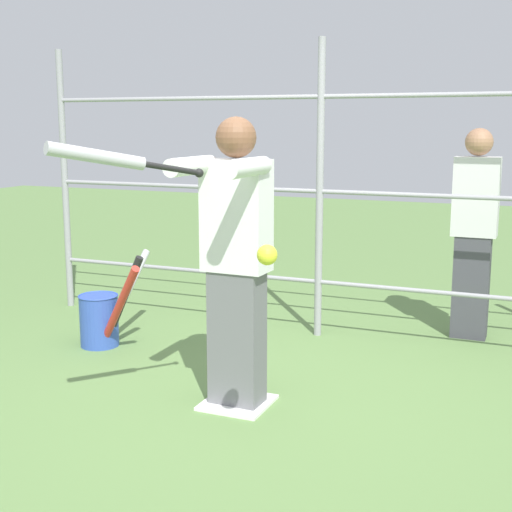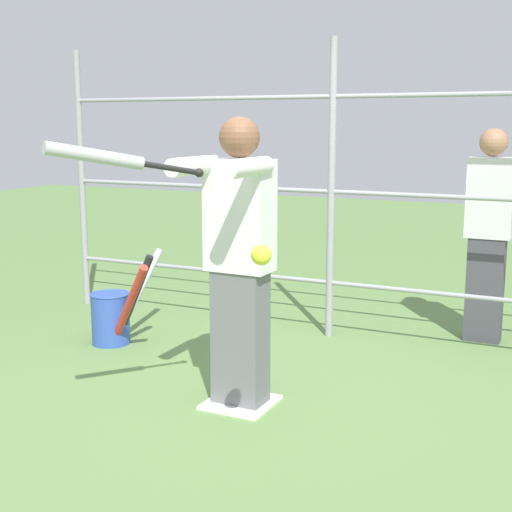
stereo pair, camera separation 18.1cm
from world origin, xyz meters
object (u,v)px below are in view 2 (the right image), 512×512
Objects in this scene: baseball_bat_swinging at (109,158)px; bystander_behind_fence at (488,232)px; batter at (239,254)px; softball_in_flight at (261,255)px; bat_bucket at (115,314)px.

bystander_behind_fence reaches higher than baseball_bat_swinging.
baseball_bat_swinging is at bearing 73.63° from batter.
batter reaches higher than bystander_behind_fence.
bat_bucket is at bearing -37.16° from softball_in_flight.
baseball_bat_swinging is at bearing 64.19° from bystander_behind_fence.
bat_bucket is 3.00m from bystander_behind_fence.
baseball_bat_swinging is (0.26, 0.88, 0.60)m from batter.
bystander_behind_fence reaches higher than softball_in_flight.
batter is 1.09m from baseball_bat_swinging.
batter is at bearing 154.53° from bat_bucket.
baseball_bat_swinging reaches higher than softball_in_flight.
bystander_behind_fence is at bearing -102.31° from softball_in_flight.
softball_in_flight is 2.93m from bystander_behind_fence.
softball_in_flight is 0.06× the size of bystander_behind_fence.
batter is 18.31× the size of softball_in_flight.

